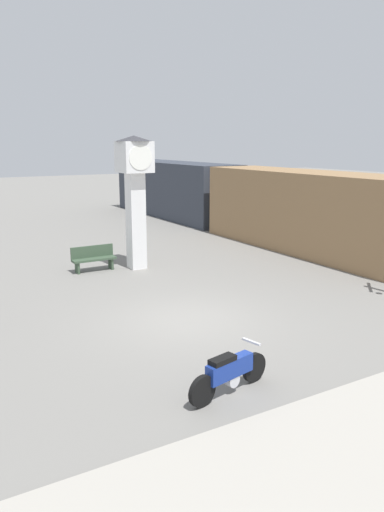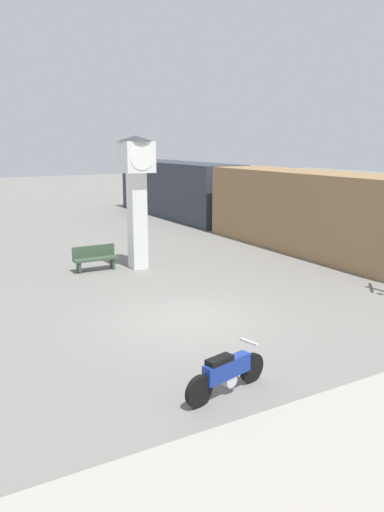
{
  "view_description": "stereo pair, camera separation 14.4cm",
  "coord_description": "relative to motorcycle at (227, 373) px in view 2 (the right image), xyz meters",
  "views": [
    {
      "loc": [
        -6.23,
        -10.88,
        4.61
      ],
      "look_at": [
        0.58,
        0.74,
        1.53
      ],
      "focal_mm": 35.0,
      "sensor_mm": 36.0,
      "label": 1
    },
    {
      "loc": [
        -6.11,
        -10.95,
        4.61
      ],
      "look_at": [
        0.58,
        0.74,
        1.53
      ],
      "focal_mm": 35.0,
      "sensor_mm": 36.0,
      "label": 2
    }
  ],
  "objects": [
    {
      "name": "clock_tower",
      "position": [
        2.46,
        9.67,
        2.79
      ],
      "size": [
        1.32,
        1.32,
        4.85
      ],
      "color": "white",
      "rests_on": "ground_plane"
    },
    {
      "name": "ground_plane",
      "position": [
        1.3,
        3.84,
        -0.43
      ],
      "size": [
        120.0,
        120.0,
        0.0
      ],
      "primitive_type": "plane",
      "color": "slate"
    },
    {
      "name": "bench",
      "position": [
        0.93,
        10.09,
        0.06
      ],
      "size": [
        1.6,
        0.44,
        0.92
      ],
      "color": "#384C38",
      "rests_on": "ground_plane"
    },
    {
      "name": "freight_train",
      "position": [
        10.2,
        14.89,
        1.27
      ],
      "size": [
        2.8,
        23.75,
        3.4
      ],
      "color": "olive",
      "rests_on": "ground_plane"
    },
    {
      "name": "motorcycle",
      "position": [
        0.0,
        0.0,
        0.0
      ],
      "size": [
        1.98,
        0.61,
        0.89
      ],
      "rotation": [
        0.0,
        0.0,
        0.22
      ],
      "color": "black",
      "rests_on": "ground_plane"
    }
  ]
}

